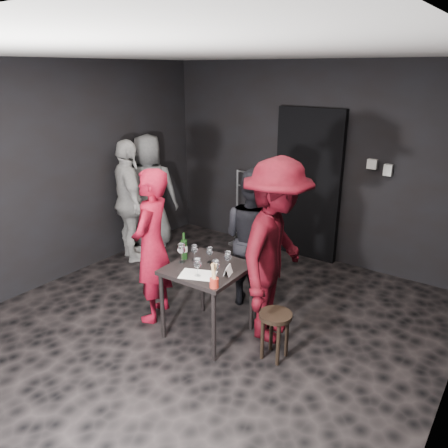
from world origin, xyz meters
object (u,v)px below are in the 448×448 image
Objects in this scene: hand_truck at (245,231)px; woman_black at (254,235)px; bystander_grey at (149,184)px; tasting_table at (207,276)px; breadstick_cup at (214,276)px; stool at (275,324)px; wine_bottle at (184,249)px; bystander_cream at (129,194)px; man_maroon at (276,232)px; server_red at (152,239)px.

woman_black is (1.04, -1.44, 0.63)m from hand_truck.
hand_truck is 1.62m from bystander_grey.
breadstick_cup is at bearing -43.71° from tasting_table.
breadstick_cup is (2.49, -1.71, -0.10)m from bystander_grey.
wine_bottle reaches higher than stool.
bystander_cream reaches higher than breadstick_cup.
tasting_table is 0.48m from breadstick_cup.
woman_black reaches higher than tasting_table.
woman_black is 0.87× the size of bystander_cream.
man_maroon is 2.92m from bystander_grey.
man_maroon is 2.61m from bystander_cream.
stool is 2.95m from bystander_cream.
wine_bottle is (-0.85, -0.35, -0.26)m from man_maroon.
bystander_cream is (-2.04, 0.05, 0.13)m from woman_black.
wine_bottle is at bearing 175.62° from tasting_table.
bystander_grey reaches higher than woman_black.
man_maroon is 7.99× the size of wine_bottle.
server_red is 1.12m from woman_black.
bystander_grey is at bearing -43.16° from bystander_cream.
woman_black is 0.87× the size of bystander_grey.
hand_truck is 2.94m from breadstick_cup.
breadstick_cup is (0.99, -0.24, -0.05)m from server_red.
bystander_grey is (-2.21, 0.60, 0.12)m from woman_black.
server_red is 1.32m from man_maroon.
woman_black is at bearing 104.29° from breadstick_cup.
man_maroon is at bearing 122.58° from bystander_grey.
tasting_table is at bearing 100.73° from woman_black.
server_red is at bearing 174.89° from bystander_cream.
stool is at bearing -41.69° from hand_truck.
tasting_table is 0.83m from woman_black.
bystander_cream is (-1.00, -1.39, 0.76)m from hand_truck.
woman_black is 2.30m from bystander_grey.
hand_truck is at bearing 29.79° from man_maroon.
bystander_grey is (-2.94, 1.37, 0.60)m from stool.
bystander_cream reaches higher than hand_truck.
bystander_grey reaches higher than tasting_table.
bystander_cream is at bearing 156.80° from tasting_table.
wine_bottle is (-1.06, -0.02, 0.50)m from stool.
stool is (1.76, -2.20, 0.15)m from hand_truck.
woman_black is (-0.72, 0.76, 0.48)m from stool.
woman_black reaches higher than breadstick_cup.
breadstick_cup is (0.62, -0.32, 0.00)m from wine_bottle.
bystander_cream reaches higher than wine_bottle.
stool is 1.67× the size of wine_bottle.
wine_bottle is (-0.34, -0.79, 0.02)m from woman_black.
tasting_table is 0.37m from wine_bottle.
bystander_grey is at bearing 155.06° from stool.
bystander_cream is at bearing 70.64° from bystander_grey.
stool is 0.24× the size of bystander_cream.
bystander_cream is at bearing 153.77° from wine_bottle.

